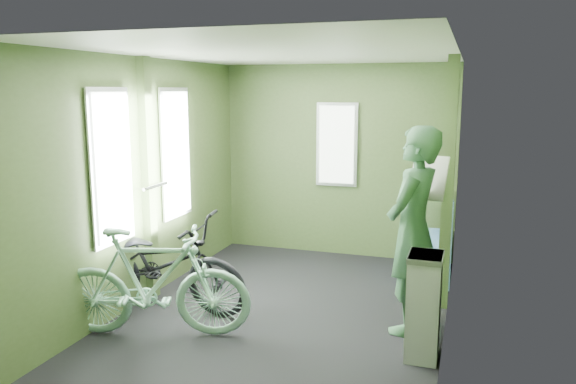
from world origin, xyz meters
name	(u,v)px	position (x,y,z in m)	size (l,w,h in m)	color
room	(282,155)	(-0.04, 0.04, 1.44)	(4.00, 4.02, 2.31)	black
bicycle_black	(164,309)	(-1.09, -0.27, 0.00)	(0.60, 1.73, 0.91)	black
bicycle_mint	(155,338)	(-0.84, -0.83, 0.00)	(0.45, 1.58, 0.95)	#8EC9AD
passenger	(413,230)	(1.11, -0.01, 0.86)	(0.58, 0.76, 1.72)	#325C3B
waste_box	(424,306)	(1.26, -0.48, 0.40)	(0.24, 0.33, 0.81)	gray
bench_seat	(428,252)	(1.15, 1.45, 0.27)	(0.56, 0.91, 0.92)	#2E4A62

